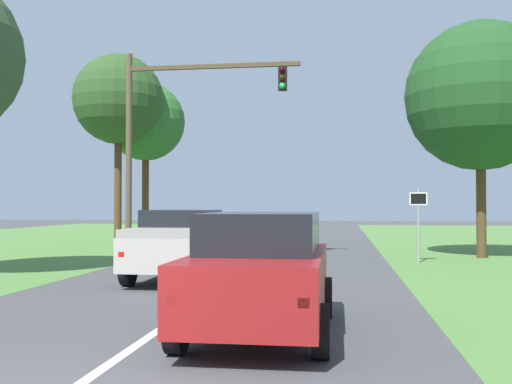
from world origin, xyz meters
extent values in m
plane|color=#424244|center=(0.00, 9.68, 0.00)|extent=(120.00, 120.00, 0.00)
cube|color=maroon|center=(1.65, 4.25, 0.81)|extent=(1.95, 4.59, 0.91)
cube|color=black|center=(1.65, 4.48, 1.57)|extent=(1.71, 2.85, 0.61)
cube|color=red|center=(0.87, 1.99, 0.86)|extent=(0.14, 0.06, 0.12)
cube|color=red|center=(2.45, 2.00, 0.86)|extent=(0.14, 0.06, 0.12)
cylinder|color=black|center=(0.68, 5.67, 0.36)|extent=(0.23, 0.72, 0.72)
cylinder|color=black|center=(2.61, 5.68, 0.36)|extent=(0.23, 0.72, 0.72)
cylinder|color=black|center=(0.70, 2.83, 0.36)|extent=(0.23, 0.72, 0.72)
cylinder|color=black|center=(2.62, 2.84, 0.36)|extent=(0.23, 0.72, 0.72)
cube|color=#B7B2A8|center=(-1.31, 10.70, 0.81)|extent=(2.03, 5.01, 0.83)
cube|color=black|center=(-1.31, 10.45, 1.55)|extent=(1.78, 1.91, 0.64)
cube|color=#9C978F|center=(-1.31, 9.15, 1.33)|extent=(1.92, 1.91, 0.20)
cube|color=red|center=(-2.14, 8.22, 0.85)|extent=(0.14, 0.06, 0.12)
cube|color=red|center=(-0.48, 8.23, 0.85)|extent=(0.14, 0.06, 0.12)
cylinder|color=black|center=(-2.33, 12.25, 0.40)|extent=(0.24, 0.80, 0.80)
cylinder|color=black|center=(-0.30, 12.25, 0.40)|extent=(0.24, 0.80, 0.80)
cylinder|color=black|center=(-2.32, 9.15, 0.40)|extent=(0.24, 0.80, 0.80)
cylinder|color=black|center=(-0.30, 9.15, 0.40)|extent=(0.24, 0.80, 0.80)
cylinder|color=brown|center=(-5.32, 17.30, 3.95)|extent=(0.24, 0.24, 7.91)
cube|color=#4C3D2B|center=(-1.97, 17.30, 7.31)|extent=(6.70, 0.16, 0.16)
cube|color=black|center=(0.71, 17.30, 6.76)|extent=(0.32, 0.28, 0.90)
sphere|color=black|center=(0.71, 17.15, 7.06)|extent=(0.22, 0.22, 0.22)
sphere|color=black|center=(0.71, 17.15, 6.76)|extent=(0.22, 0.22, 0.22)
sphere|color=#1ED83F|center=(0.71, 17.15, 6.46)|extent=(0.22, 0.22, 0.22)
cylinder|color=gray|center=(5.53, 16.30, 1.28)|extent=(0.08, 0.08, 2.56)
cube|color=white|center=(5.53, 16.27, 2.21)|extent=(0.60, 0.03, 0.44)
cube|color=black|center=(5.53, 16.26, 2.21)|extent=(0.52, 0.01, 0.36)
cylinder|color=#4C351E|center=(8.11, 18.49, 2.00)|extent=(0.36, 0.36, 4.00)
sphere|color=#1E471F|center=(8.11, 18.49, 6.12)|extent=(5.64, 5.64, 5.64)
cylinder|color=#4C351E|center=(-7.17, 24.77, 2.40)|extent=(0.36, 0.36, 4.80)
sphere|color=#2D6429|center=(-7.17, 24.77, 6.32)|extent=(4.06, 4.06, 4.06)
cylinder|color=#4C351E|center=(-7.94, 22.93, 2.76)|extent=(0.36, 0.36, 5.53)
sphere|color=#2A4A21|center=(-7.94, 22.93, 7.18)|extent=(4.42, 4.42, 4.42)
camera|label=1|loc=(2.89, -4.98, 2.00)|focal=41.88mm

